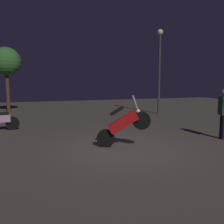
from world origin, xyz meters
name	(u,v)px	position (x,y,z in m)	size (l,w,h in m)	color
ground_plane	(124,149)	(0.00, 0.00, 0.00)	(40.00, 40.00, 0.00)	#4C443D
motorcycle_red_foreground	(123,124)	(0.03, 0.16, 0.74)	(1.52, 0.86, 1.63)	black
person_rider_beside	(223,109)	(3.81, 0.01, 1.07)	(0.34, 0.66, 1.77)	black
streetlamp_near	(159,61)	(5.43, 7.01, 3.34)	(0.36, 0.36, 5.30)	#38383D
tree_center_bg	(6,62)	(-3.67, 10.92, 3.33)	(1.84, 1.84, 4.30)	#4C331E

